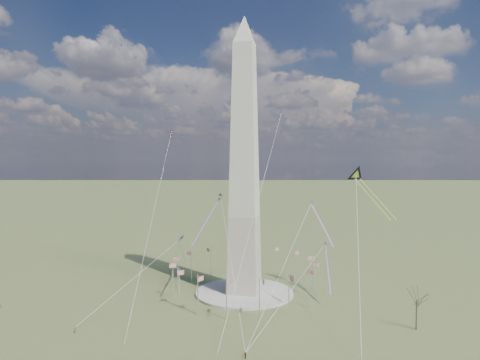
% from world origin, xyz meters
% --- Properties ---
extents(ground, '(2000.00, 2000.00, 0.00)m').
position_xyz_m(ground, '(0.00, 0.00, 0.00)').
color(ground, '#3E552A').
rests_on(ground, ground).
extents(plaza, '(36.00, 36.00, 0.80)m').
position_xyz_m(plaza, '(0.00, 0.00, 0.40)').
color(plaza, '#BBB8AB').
rests_on(plaza, ground).
extents(washington_monument, '(15.56, 15.56, 100.00)m').
position_xyz_m(washington_monument, '(0.00, 0.00, 47.95)').
color(washington_monument, '#BAA99B').
rests_on(washington_monument, plaza).
extents(flagpole_ring, '(54.40, 54.40, 13.00)m').
position_xyz_m(flagpole_ring, '(-0.00, -0.00, 7.27)').
color(flagpole_ring, white).
rests_on(flagpole_ring, ground).
extents(tree_near, '(7.51, 7.51, 13.15)m').
position_xyz_m(tree_near, '(55.78, -21.36, 9.38)').
color(tree_near, '#473C2B').
rests_on(tree_near, ground).
extents(person_west, '(0.95, 0.94, 1.55)m').
position_xyz_m(person_west, '(-39.58, -45.39, 0.78)').
color(person_west, gray).
rests_on(person_west, ground).
extents(person_centre, '(1.07, 0.77, 1.69)m').
position_xyz_m(person_centre, '(11.22, -50.20, 0.85)').
color(person_centre, gray).
rests_on(person_centre, ground).
extents(kite_delta_black, '(16.33, 19.39, 17.12)m').
position_xyz_m(kite_delta_black, '(40.07, 4.17, 43.09)').
color(kite_delta_black, black).
rests_on(kite_delta_black, ground).
extents(kite_diamond_purple, '(2.54, 3.64, 10.69)m').
position_xyz_m(kite_diamond_purple, '(-27.58, 7.75, 16.99)').
color(kite_diamond_purple, '#3A1B7C').
rests_on(kite_diamond_purple, ground).
extents(kite_streamer_left, '(8.87, 17.07, 12.60)m').
position_xyz_m(kite_streamer_left, '(27.30, -10.42, 30.17)').
color(kite_streamer_left, red).
rests_on(kite_streamer_left, ground).
extents(kite_streamer_mid, '(4.93, 23.15, 15.96)m').
position_xyz_m(kite_streamer_mid, '(-10.47, -6.74, 30.96)').
color(kite_streamer_mid, red).
rests_on(kite_streamer_mid, ground).
extents(kite_streamer_right, '(3.69, 20.60, 14.16)m').
position_xyz_m(kite_streamer_right, '(29.69, 5.02, 12.62)').
color(kite_streamer_right, red).
rests_on(kite_streamer_right, ground).
extents(kite_small_red, '(1.34, 2.06, 4.47)m').
position_xyz_m(kite_small_red, '(-43.55, 38.64, 62.28)').
color(kite_small_red, red).
rests_on(kite_small_red, ground).
extents(kite_small_white, '(1.37, 2.12, 4.66)m').
position_xyz_m(kite_small_white, '(7.86, 40.84, 69.04)').
color(kite_small_white, silver).
rests_on(kite_small_white, ground).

